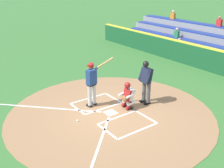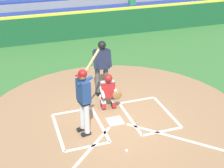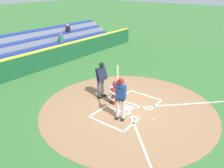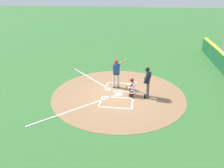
{
  "view_description": "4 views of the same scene",
  "coord_description": "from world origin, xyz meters",
  "px_view_note": "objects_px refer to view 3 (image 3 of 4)",
  "views": [
    {
      "loc": [
        -7.62,
        5.44,
        4.97
      ],
      "look_at": [
        0.21,
        -0.22,
        1.11
      ],
      "focal_mm": 43.15,
      "sensor_mm": 36.0,
      "label": 1
    },
    {
      "loc": [
        2.57,
        7.33,
        5.14
      ],
      "look_at": [
        -0.04,
        -0.39,
        1.01
      ],
      "focal_mm": 51.79,
      "sensor_mm": 36.0,
      "label": 2
    },
    {
      "loc": [
        7.73,
        5.01,
        5.27
      ],
      "look_at": [
        -0.28,
        -1.13,
        0.82
      ],
      "focal_mm": 36.56,
      "sensor_mm": 36.0,
      "label": 3
    },
    {
      "loc": [
        -11.81,
        -1.23,
        6.02
      ],
      "look_at": [
        -0.3,
        0.35,
        0.8
      ],
      "focal_mm": 35.11,
      "sensor_mm": 36.0,
      "label": 4
    }
  ],
  "objects_px": {
    "batter": "(121,96)",
    "baseball": "(153,119)",
    "plate_umpire": "(101,77)",
    "catcher": "(115,92)"
  },
  "relations": [
    {
      "from": "batter",
      "to": "catcher",
      "type": "relative_size",
      "value": 1.88
    },
    {
      "from": "catcher",
      "to": "plate_umpire",
      "type": "relative_size",
      "value": 0.61
    },
    {
      "from": "baseball",
      "to": "batter",
      "type": "bearing_deg",
      "value": -56.02
    },
    {
      "from": "plate_umpire",
      "to": "baseball",
      "type": "relative_size",
      "value": 25.2
    },
    {
      "from": "batter",
      "to": "catcher",
      "type": "bearing_deg",
      "value": -134.26
    },
    {
      "from": "catcher",
      "to": "plate_umpire",
      "type": "bearing_deg",
      "value": -94.13
    },
    {
      "from": "plate_umpire",
      "to": "batter",
      "type": "bearing_deg",
      "value": 60.89
    },
    {
      "from": "plate_umpire",
      "to": "baseball",
      "type": "bearing_deg",
      "value": 84.26
    },
    {
      "from": "batter",
      "to": "baseball",
      "type": "bearing_deg",
      "value": 123.98
    },
    {
      "from": "catcher",
      "to": "baseball",
      "type": "bearing_deg",
      "value": 83.6
    }
  ]
}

